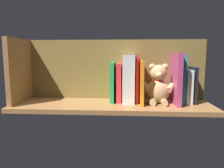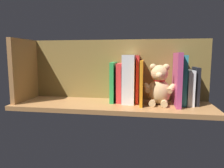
{
  "view_description": "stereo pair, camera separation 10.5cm",
  "coord_description": "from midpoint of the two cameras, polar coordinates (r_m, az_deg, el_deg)",
  "views": [
    {
      "loc": [
        -6.73,
        104.41,
        24.02
      ],
      "look_at": [
        0.0,
        0.0,
        9.9
      ],
      "focal_mm": 33.55,
      "sensor_mm": 36.0,
      "label": 1
    },
    {
      "loc": [
        -17.2,
        103.2,
        24.02
      ],
      "look_at": [
        0.0,
        0.0,
        9.9
      ],
      "focal_mm": 33.55,
      "sensor_mm": 36.0,
      "label": 2
    }
  ],
  "objects": [
    {
      "name": "book_1",
      "position": [
        1.12,
        22.82,
        -0.81
      ],
      "size": [
        3.15,
        13.79,
        17.15
      ],
      "primitive_type": "cube",
      "color": "silver",
      "rests_on": "ground_plane"
    },
    {
      "name": "book_5",
      "position": [
        1.1,
        9.78,
        1.35
      ],
      "size": [
        1.5,
        12.0,
        24.22
      ],
      "primitive_type": "cube",
      "color": "red",
      "rests_on": "ground_plane"
    },
    {
      "name": "dictionary_thick_white",
      "position": [
        1.08,
        7.46,
        1.37
      ],
      "size": [
        6.05,
        15.02,
        24.46
      ],
      "primitive_type": "cube",
      "color": "silver",
      "rests_on": "ground_plane"
    },
    {
      "name": "shelf_side_divider",
      "position": [
        1.2,
        -20.48,
        3.57
      ],
      "size": [
        2.4,
        23.58,
        32.81
      ],
      "primitive_type": "cube",
      "color": "#9E6B3D",
      "rests_on": "ground_plane"
    },
    {
      "name": "ground_plane",
      "position": [
        1.07,
        2.82,
        -5.84
      ],
      "size": [
        99.67,
        29.58,
        2.2
      ],
      "primitive_type": "cube",
      "color": "#9E6B3D"
    },
    {
      "name": "book_3",
      "position": [
        1.08,
        20.01,
        1.24
      ],
      "size": [
        2.27,
        19.17,
        25.53
      ],
      "primitive_type": "cube",
      "color": "#B23F72",
      "rests_on": "ground_plane"
    },
    {
      "name": "teddy_bear",
      "position": [
        1.07,
        15.47,
        -0.72
      ],
      "size": [
        16.32,
        13.54,
        20.18
      ],
      "rotation": [
        0.0,
        0.0,
        -0.09
      ],
      "color": "tan",
      "rests_on": "ground_plane"
    },
    {
      "name": "book_7",
      "position": [
        1.1,
        3.37,
        0.54
      ],
      "size": [
        2.07,
        13.41,
        20.74
      ],
      "primitive_type": "cube",
      "color": "green",
      "rests_on": "ground_plane"
    },
    {
      "name": "book_6",
      "position": [
        1.1,
        4.91,
        0.36
      ],
      "size": [
        2.78,
        12.37,
        20.07
      ],
      "primitive_type": "cube",
      "rotation": [
        0.0,
        0.01,
        0.0
      ],
      "color": "red",
      "rests_on": "ground_plane"
    },
    {
      "name": "shelf_back_panel",
      "position": [
        1.17,
        3.59,
        3.95
      ],
      "size": [
        99.67,
        1.5,
        32.81
      ],
      "primitive_type": "cube",
      "color": "olive",
      "rests_on": "ground_plane"
    },
    {
      "name": "book_0",
      "position": [
        1.14,
        24.29,
        -0.48
      ],
      "size": [
        1.78,
        12.78,
        18.45
      ],
      "primitive_type": "cube",
      "color": "black",
      "rests_on": "ground_plane"
    },
    {
      "name": "book_2",
      "position": [
        1.11,
        21.25,
        1.04
      ],
      "size": [
        2.35,
        14.27,
        24.35
      ],
      "primitive_type": "cube",
      "color": "teal",
      "rests_on": "ground_plane"
    },
    {
      "name": "book_4",
      "position": [
        1.07,
        10.89,
        0.47
      ],
      "size": [
        1.55,
        18.83,
        21.77
      ],
      "primitive_type": "cube",
      "rotation": [
        0.0,
        0.01,
        0.0
      ],
      "color": "orange",
      "rests_on": "ground_plane"
    }
  ]
}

